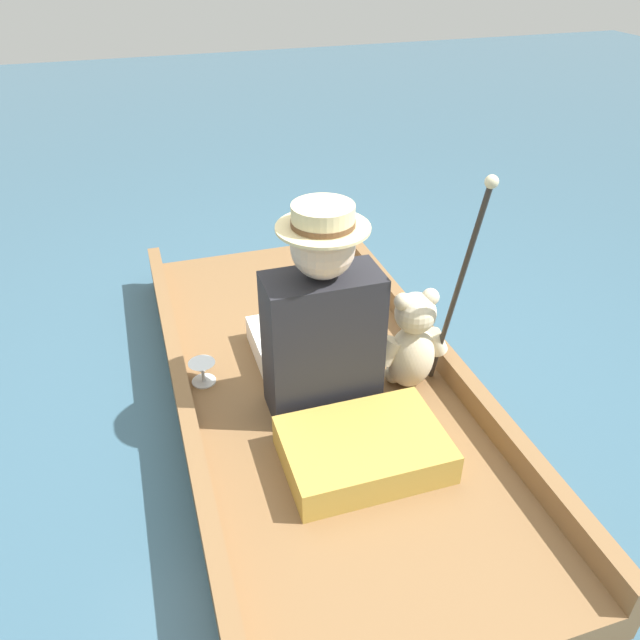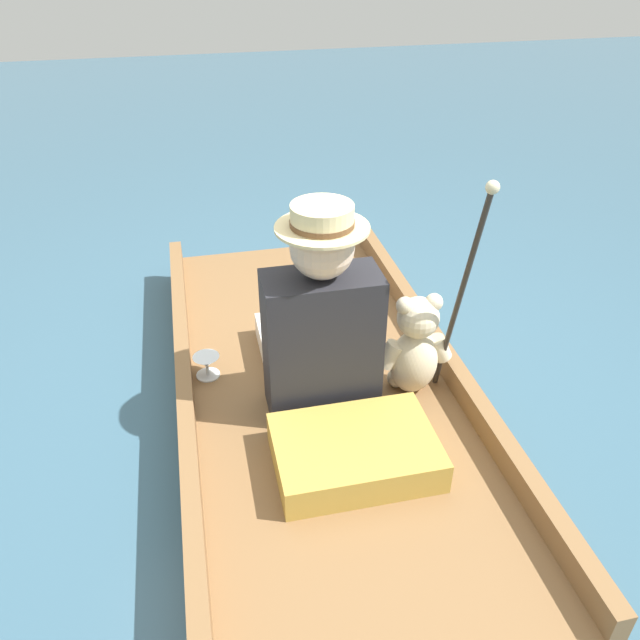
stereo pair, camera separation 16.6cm
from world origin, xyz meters
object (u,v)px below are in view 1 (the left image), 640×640
object	(u,v)px
wine_glass	(202,369)
walking_cane	(462,275)
teddy_bear	(412,342)
seated_person	(317,327)

from	to	relation	value
wine_glass	walking_cane	bearing A→B (deg)	-22.48
teddy_bear	wine_glass	bearing A→B (deg)	161.60
teddy_bear	walking_cane	bearing A→B (deg)	-44.74
wine_glass	teddy_bear	bearing A→B (deg)	-18.40
teddy_bear	walking_cane	xyz separation A→B (m)	(0.11, -0.11, 0.34)
seated_person	walking_cane	world-z (taller)	walking_cane
teddy_bear	walking_cane	size ratio (longest dim) A/B	0.47
seated_person	teddy_bear	xyz separation A→B (m)	(0.37, -0.06, -0.11)
seated_person	wine_glass	distance (m)	0.53
walking_cane	wine_glass	bearing A→B (deg)	157.52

